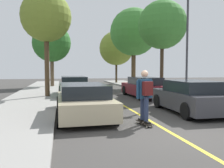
{
  "coord_description": "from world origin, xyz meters",
  "views": [
    {
      "loc": [
        -3.08,
        -5.95,
        1.83
      ],
      "look_at": [
        -0.13,
        7.28,
        0.96
      ],
      "focal_mm": 37.05,
      "sensor_mm": 36.0,
      "label": 1
    }
  ],
  "objects_px": {
    "street_tree_right_near": "(134,32)",
    "streetlamp": "(187,40)",
    "street_tree_right_far": "(116,48)",
    "parked_car_left_nearest": "(83,100)",
    "parked_car_right_nearest": "(190,97)",
    "street_tree_right_nearest": "(162,25)",
    "parked_car_right_near": "(144,87)",
    "street_tree_left_near": "(52,43)",
    "street_tree_left_nearest": "(46,17)",
    "skateboard": "(144,122)",
    "parked_car_left_near": "(74,87)",
    "skateboarder": "(145,93)"
  },
  "relations": [
    {
      "from": "street_tree_right_nearest",
      "to": "street_tree_left_near",
      "type": "bearing_deg",
      "value": 131.24
    },
    {
      "from": "street_tree_left_nearest",
      "to": "parked_car_left_near",
      "type": "bearing_deg",
      "value": 13.01
    },
    {
      "from": "parked_car_right_near",
      "to": "parked_car_left_nearest",
      "type": "bearing_deg",
      "value": -129.44
    },
    {
      "from": "parked_car_left_near",
      "to": "street_tree_right_near",
      "type": "distance_m",
      "value": 9.91
    },
    {
      "from": "parked_car_right_nearest",
      "to": "street_tree_left_nearest",
      "type": "relative_size",
      "value": 0.63
    },
    {
      "from": "street_tree_right_far",
      "to": "street_tree_right_nearest",
      "type": "bearing_deg",
      "value": -90.0
    },
    {
      "from": "street_tree_right_near",
      "to": "parked_car_left_near",
      "type": "bearing_deg",
      "value": -134.81
    },
    {
      "from": "parked_car_right_nearest",
      "to": "street_tree_right_near",
      "type": "xyz_separation_m",
      "value": [
        1.66,
        12.9,
        4.74
      ]
    },
    {
      "from": "street_tree_right_far",
      "to": "skateboard",
      "type": "relative_size",
      "value": 7.57
    },
    {
      "from": "street_tree_right_near",
      "to": "streetlamp",
      "type": "xyz_separation_m",
      "value": [
        0.09,
        -9.61,
        -1.94
      ]
    },
    {
      "from": "street_tree_right_near",
      "to": "street_tree_right_far",
      "type": "distance_m",
      "value": 7.15
    },
    {
      "from": "parked_car_left_nearest",
      "to": "street_tree_right_far",
      "type": "xyz_separation_m",
      "value": [
        6.14,
        19.91,
        3.86
      ]
    },
    {
      "from": "parked_car_right_near",
      "to": "skateboard",
      "type": "xyz_separation_m",
      "value": [
        -2.66,
        -7.19,
        -0.56
      ]
    },
    {
      "from": "skateboard",
      "to": "parked_car_right_nearest",
      "type": "bearing_deg",
      "value": 32.03
    },
    {
      "from": "street_tree_right_near",
      "to": "skateboarder",
      "type": "height_order",
      "value": "street_tree_right_near"
    },
    {
      "from": "parked_car_left_nearest",
      "to": "parked_car_left_near",
      "type": "relative_size",
      "value": 0.94
    },
    {
      "from": "parked_car_right_nearest",
      "to": "skateboard",
      "type": "bearing_deg",
      "value": -147.97
    },
    {
      "from": "street_tree_left_nearest",
      "to": "street_tree_left_near",
      "type": "xyz_separation_m",
      "value": [
        -0.0,
        8.99,
        -0.59
      ]
    },
    {
      "from": "street_tree_right_nearest",
      "to": "skateboard",
      "type": "relative_size",
      "value": 7.5
    },
    {
      "from": "parked_car_right_nearest",
      "to": "street_tree_right_far",
      "type": "distance_m",
      "value": 20.42
    },
    {
      "from": "parked_car_left_nearest",
      "to": "street_tree_left_near",
      "type": "bearing_deg",
      "value": 96.22
    },
    {
      "from": "parked_car_right_near",
      "to": "streetlamp",
      "type": "bearing_deg",
      "value": -51.91
    },
    {
      "from": "streetlamp",
      "to": "skateboarder",
      "type": "relative_size",
      "value": 3.45
    },
    {
      "from": "parked_car_left_nearest",
      "to": "street_tree_right_far",
      "type": "distance_m",
      "value": 21.19
    },
    {
      "from": "parked_car_left_near",
      "to": "street_tree_left_near",
      "type": "relative_size",
      "value": 0.74
    },
    {
      "from": "parked_car_right_nearest",
      "to": "street_tree_right_near",
      "type": "relative_size",
      "value": 0.54
    },
    {
      "from": "street_tree_right_nearest",
      "to": "skateboard",
      "type": "bearing_deg",
      "value": -118.1
    },
    {
      "from": "parked_car_right_near",
      "to": "street_tree_left_near",
      "type": "distance_m",
      "value": 12.18
    },
    {
      "from": "parked_car_right_near",
      "to": "skateboard",
      "type": "distance_m",
      "value": 7.69
    },
    {
      "from": "parked_car_left_near",
      "to": "street_tree_right_nearest",
      "type": "xyz_separation_m",
      "value": [
        6.14,
        -0.28,
        4.24
      ]
    },
    {
      "from": "skateboard",
      "to": "streetlamp",
      "type": "bearing_deg",
      "value": 48.32
    },
    {
      "from": "parked_car_right_nearest",
      "to": "streetlamp",
      "type": "distance_m",
      "value": 4.66
    },
    {
      "from": "street_tree_left_near",
      "to": "street_tree_right_nearest",
      "type": "height_order",
      "value": "street_tree_right_nearest"
    },
    {
      "from": "street_tree_left_nearest",
      "to": "skateboarder",
      "type": "relative_size",
      "value": 3.85
    },
    {
      "from": "streetlamp",
      "to": "skateboard",
      "type": "bearing_deg",
      "value": -131.68
    },
    {
      "from": "street_tree_left_nearest",
      "to": "streetlamp",
      "type": "relative_size",
      "value": 1.11
    },
    {
      "from": "skateboarder",
      "to": "street_tree_left_nearest",
      "type": "bearing_deg",
      "value": 113.39
    },
    {
      "from": "parked_car_left_nearest",
      "to": "street_tree_left_nearest",
      "type": "distance_m",
      "value": 7.83
    },
    {
      "from": "parked_car_left_near",
      "to": "street_tree_left_near",
      "type": "distance_m",
      "value": 9.55
    },
    {
      "from": "street_tree_right_far",
      "to": "streetlamp",
      "type": "relative_size",
      "value": 1.12
    },
    {
      "from": "parked_car_left_nearest",
      "to": "parked_car_right_nearest",
      "type": "relative_size",
      "value": 1.06
    },
    {
      "from": "street_tree_right_far",
      "to": "street_tree_left_near",
      "type": "bearing_deg",
      "value": -149.13
    },
    {
      "from": "street_tree_left_nearest",
      "to": "street_tree_right_near",
      "type": "height_order",
      "value": "street_tree_right_near"
    },
    {
      "from": "street_tree_right_near",
      "to": "skateboard",
      "type": "xyz_separation_m",
      "value": [
        -4.33,
        -14.56,
        -5.32
      ]
    },
    {
      "from": "parked_car_right_near",
      "to": "street_tree_right_nearest",
      "type": "xyz_separation_m",
      "value": [
        1.66,
        0.91,
        4.26
      ]
    },
    {
      "from": "street_tree_left_near",
      "to": "street_tree_right_near",
      "type": "distance_m",
      "value": 8.22
    },
    {
      "from": "skateboard",
      "to": "parked_car_right_near",
      "type": "bearing_deg",
      "value": 69.66
    },
    {
      "from": "streetlamp",
      "to": "skateboard",
      "type": "relative_size",
      "value": 6.77
    },
    {
      "from": "parked_car_left_near",
      "to": "skateboarder",
      "type": "height_order",
      "value": "skateboarder"
    },
    {
      "from": "street_tree_right_far",
      "to": "street_tree_left_nearest",
      "type": "bearing_deg",
      "value": -119.73
    }
  ]
}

